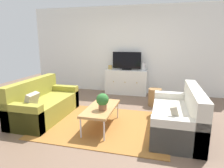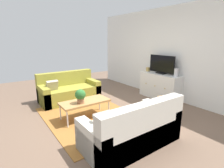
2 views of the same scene
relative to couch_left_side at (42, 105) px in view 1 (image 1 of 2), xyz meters
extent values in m
plane|color=brown|center=(1.43, 0.10, -0.28)|extent=(10.00, 10.00, 0.00)
cube|color=white|center=(1.43, 2.65, 1.07)|extent=(6.40, 0.12, 2.70)
cube|color=#9E662D|center=(1.43, -0.05, -0.27)|extent=(2.50, 1.90, 0.01)
cube|color=olive|center=(0.08, 0.00, -0.07)|extent=(0.82, 1.67, 0.42)
cube|color=olive|center=(-0.23, 0.00, 0.14)|extent=(0.20, 1.67, 0.84)
cube|color=olive|center=(0.08, 0.75, 0.00)|extent=(0.82, 0.18, 0.55)
cube|color=olive|center=(0.08, -0.74, 0.00)|extent=(0.82, 0.18, 0.55)
cube|color=#B2A58C|center=(0.13, -0.50, 0.26)|extent=(0.19, 0.30, 0.32)
cube|color=beige|center=(2.78, 0.00, -0.07)|extent=(0.82, 1.67, 0.42)
cube|color=beige|center=(3.09, 0.00, 0.14)|extent=(0.20, 1.67, 0.84)
cube|color=beige|center=(2.78, 0.75, 0.00)|extent=(0.82, 0.18, 0.55)
cube|color=beige|center=(2.78, -0.74, 0.00)|extent=(0.82, 0.18, 0.55)
cube|color=#B2A58C|center=(2.73, -0.50, 0.26)|extent=(0.18, 0.30, 0.32)
cube|color=#B7844C|center=(1.41, -0.16, 0.11)|extent=(0.50, 1.10, 0.04)
cylinder|color=silver|center=(1.20, -0.67, -0.09)|extent=(0.03, 0.03, 0.37)
cylinder|color=silver|center=(1.62, -0.67, -0.09)|extent=(0.03, 0.03, 0.37)
cylinder|color=silver|center=(1.20, 0.35, -0.09)|extent=(0.03, 0.03, 0.37)
cylinder|color=silver|center=(1.62, 0.35, -0.09)|extent=(0.03, 0.03, 0.37)
cylinder|color=#936042|center=(1.48, -0.30, 0.19)|extent=(0.15, 0.15, 0.11)
sphere|color=#2D6B2D|center=(1.48, -0.30, 0.33)|extent=(0.23, 0.23, 0.23)
cube|color=white|center=(1.43, 2.37, 0.10)|extent=(1.29, 0.44, 0.76)
sphere|color=#B79338|center=(1.07, 2.14, 0.14)|extent=(0.03, 0.03, 0.03)
sphere|color=#B79338|center=(1.43, 2.14, 0.14)|extent=(0.03, 0.03, 0.03)
sphere|color=#B79338|center=(1.79, 2.14, 0.14)|extent=(0.03, 0.03, 0.03)
cube|color=black|center=(1.43, 2.39, 0.50)|extent=(0.28, 0.16, 0.04)
cube|color=black|center=(1.43, 2.39, 0.78)|extent=(0.88, 0.04, 0.51)
cylinder|color=silver|center=(1.96, 2.37, 0.60)|extent=(0.11, 0.11, 0.23)
cube|color=tan|center=(0.91, 2.37, 0.55)|extent=(0.11, 0.07, 0.13)
cylinder|color=olive|center=(2.36, 1.41, -0.06)|extent=(0.34, 0.34, 0.45)
camera|label=1|loc=(2.49, -3.53, 1.39)|focal=31.21mm
camera|label=2|loc=(4.79, -1.80, 1.47)|focal=27.82mm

